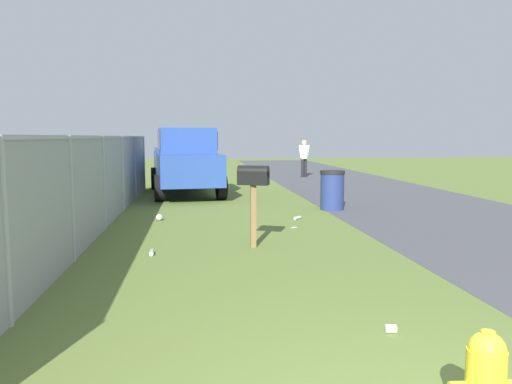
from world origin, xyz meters
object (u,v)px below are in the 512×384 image
trash_bin (332,190)px  pedestrian (304,156)px  mailbox (253,182)px  pickup_truck (185,160)px

trash_bin → pedestrian: 10.24m
mailbox → pickup_truck: pickup_truck is taller
mailbox → pedestrian: pedestrian is taller
mailbox → pedestrian: size_ratio=0.81×
trash_bin → pedestrian: size_ratio=0.59×
mailbox → pickup_truck: (7.89, 1.28, 0.01)m
trash_bin → pedestrian: bearing=-8.2°
trash_bin → pedestrian: (10.13, -1.46, 0.47)m
mailbox → pickup_truck: size_ratio=0.25×
mailbox → pickup_truck: 7.99m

